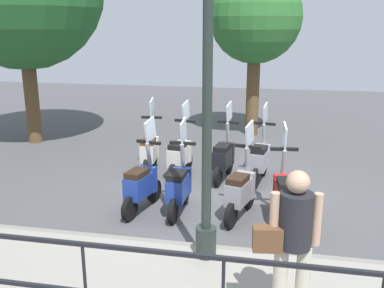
{
  "coord_description": "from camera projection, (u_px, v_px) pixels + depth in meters",
  "views": [
    {
      "loc": [
        -7.28,
        -0.95,
        3.03
      ],
      "look_at": [
        0.2,
        0.5,
        0.9
      ],
      "focal_mm": 40.0,
      "sensor_mm": 36.0,
      "label": 1
    }
  ],
  "objects": [
    {
      "name": "scooter_far_3",
      "position": [
        150.0,
        150.0,
        8.99
      ],
      "size": [
        1.23,
        0.44,
        1.54
      ],
      "rotation": [
        0.0,
        0.0,
        0.09
      ],
      "color": "black",
      "rests_on": "ground_plane"
    },
    {
      "name": "fence_railing",
      "position": [
        152.0,
        283.0,
        3.66
      ],
      "size": [
        0.04,
        16.03,
        1.07
      ],
      "color": "black",
      "rests_on": "promenade_walkway"
    },
    {
      "name": "scooter_near_1",
      "position": [
        241.0,
        190.0,
        6.83
      ],
      "size": [
        1.21,
        0.53,
        1.54
      ],
      "rotation": [
        0.0,
        0.0,
        -0.28
      ],
      "color": "black",
      "rests_on": "ground_plane"
    },
    {
      "name": "scooter_near_2",
      "position": [
        179.0,
        185.0,
        7.02
      ],
      "size": [
        1.23,
        0.44,
        1.54
      ],
      "rotation": [
        0.0,
        0.0,
        -0.02
      ],
      "color": "black",
      "rests_on": "ground_plane"
    },
    {
      "name": "scooter_far_2",
      "position": [
        180.0,
        155.0,
        8.68
      ],
      "size": [
        1.23,
        0.46,
        1.54
      ],
      "rotation": [
        0.0,
        0.0,
        -0.16
      ],
      "color": "black",
      "rests_on": "ground_plane"
    },
    {
      "name": "scooter_far_0",
      "position": [
        260.0,
        159.0,
        8.43
      ],
      "size": [
        1.23,
        0.47,
        1.54
      ],
      "rotation": [
        0.0,
        0.0,
        -0.16
      ],
      "color": "black",
      "rests_on": "ground_plane"
    },
    {
      "name": "scooter_far_1",
      "position": [
        224.0,
        157.0,
        8.55
      ],
      "size": [
        1.23,
        0.46,
        1.54
      ],
      "rotation": [
        0.0,
        0.0,
        -0.16
      ],
      "color": "black",
      "rests_on": "ground_plane"
    },
    {
      "name": "scooter_near_0",
      "position": [
        284.0,
        194.0,
        6.67
      ],
      "size": [
        1.23,
        0.44,
        1.54
      ],
      "rotation": [
        0.0,
        0.0,
        0.12
      ],
      "color": "black",
      "rests_on": "ground_plane"
    },
    {
      "name": "tree_distant",
      "position": [
        256.0,
        18.0,
        11.42
      ],
      "size": [
        2.48,
        2.48,
        4.48
      ],
      "color": "brown",
      "rests_on": "ground_plane"
    },
    {
      "name": "scooter_near_3",
      "position": [
        142.0,
        184.0,
        7.09
      ],
      "size": [
        1.22,
        0.5,
        1.54
      ],
      "rotation": [
        0.0,
        0.0,
        -0.21
      ],
      "color": "black",
      "rests_on": "ground_plane"
    },
    {
      "name": "pedestrian_with_bag",
      "position": [
        292.0,
        236.0,
        4.08
      ],
      "size": [
        0.36,
        0.64,
        1.59
      ],
      "rotation": [
        0.0,
        0.0,
        0.14
      ],
      "color": "beige",
      "rests_on": "promenade_walkway"
    },
    {
      "name": "ground_plane",
      "position": [
        217.0,
        195.0,
        7.87
      ],
      "size": [
        28.0,
        28.0,
        0.0
      ],
      "primitive_type": "plane",
      "color": "#4C4C4F"
    },
    {
      "name": "lamp_post_near",
      "position": [
        207.0,
        109.0,
        5.01
      ],
      "size": [
        0.26,
        0.9,
        4.35
      ],
      "color": "#232D28",
      "rests_on": "promenade_walkway"
    }
  ]
}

